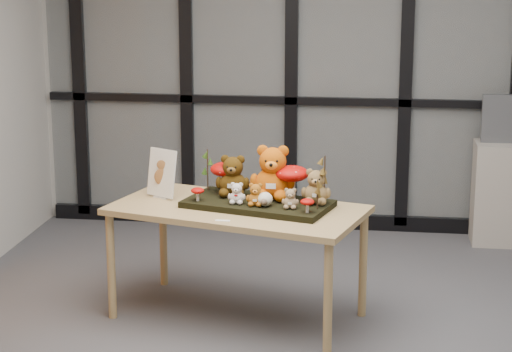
# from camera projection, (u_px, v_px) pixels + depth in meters

# --- Properties ---
(room_shell) EXTENTS (5.00, 5.00, 5.00)m
(room_shell) POSITION_uv_depth(u_px,v_px,m) (332.00, 55.00, 4.82)
(room_shell) COLOR #B2AFA8
(room_shell) RESTS_ON floor
(glass_partition) EXTENTS (4.90, 0.06, 2.78)m
(glass_partition) POSITION_uv_depth(u_px,v_px,m) (349.00, 55.00, 7.26)
(glass_partition) COLOR #2D383F
(glass_partition) RESTS_ON floor
(display_table) EXTENTS (1.65, 1.13, 0.70)m
(display_table) POSITION_uv_depth(u_px,v_px,m) (237.00, 218.00, 5.60)
(display_table) COLOR tan
(display_table) RESTS_ON floor
(diorama_tray) EXTENTS (0.95, 0.65, 0.04)m
(diorama_tray) POSITION_uv_depth(u_px,v_px,m) (258.00, 204.00, 5.58)
(diorama_tray) COLOR black
(diorama_tray) RESTS_ON display_table
(bear_pooh_yellow) EXTENTS (0.34, 0.32, 0.36)m
(bear_pooh_yellow) POSITION_uv_depth(u_px,v_px,m) (273.00, 169.00, 5.60)
(bear_pooh_yellow) COLOR #CC5809
(bear_pooh_yellow) RESTS_ON diorama_tray
(bear_brown_medium) EXTENTS (0.26, 0.24, 0.28)m
(bear_brown_medium) POSITION_uv_depth(u_px,v_px,m) (233.00, 173.00, 5.68)
(bear_brown_medium) COLOR #3F2809
(bear_brown_medium) RESTS_ON diorama_tray
(bear_tan_back) EXTENTS (0.21, 0.20, 0.23)m
(bear_tan_back) POSITION_uv_depth(u_px,v_px,m) (316.00, 184.00, 5.50)
(bear_tan_back) COLOR olive
(bear_tan_back) RESTS_ON diorama_tray
(bear_small_yellow) EXTENTS (0.14, 0.13, 0.15)m
(bear_small_yellow) POSITION_uv_depth(u_px,v_px,m) (256.00, 193.00, 5.46)
(bear_small_yellow) COLOR #AB5F17
(bear_small_yellow) RESTS_ON diorama_tray
(bear_white_bow) EXTENTS (0.13, 0.12, 0.14)m
(bear_white_bow) POSITION_uv_depth(u_px,v_px,m) (237.00, 192.00, 5.51)
(bear_white_bow) COLOR silver
(bear_white_bow) RESTS_ON diorama_tray
(bear_beige_small) EXTENTS (0.12, 0.12, 0.13)m
(bear_beige_small) POSITION_uv_depth(u_px,v_px,m) (290.00, 197.00, 5.40)
(bear_beige_small) COLOR #9B7F5A
(bear_beige_small) RESTS_ON diorama_tray
(plush_cream_hedgehog) EXTENTS (0.09, 0.08, 0.09)m
(plush_cream_hedgehog) POSITION_uv_depth(u_px,v_px,m) (265.00, 198.00, 5.45)
(plush_cream_hedgehog) COLOR #EBE5CA
(plush_cream_hedgehog) RESTS_ON diorama_tray
(mushroom_back_left) EXTENTS (0.19, 0.19, 0.21)m
(mushroom_back_left) POSITION_uv_depth(u_px,v_px,m) (226.00, 176.00, 5.75)
(mushroom_back_left) COLOR #A90905
(mushroom_back_left) RESTS_ON diorama_tray
(mushroom_back_right) EXTENTS (0.21, 0.21, 0.23)m
(mushroom_back_right) POSITION_uv_depth(u_px,v_px,m) (292.00, 181.00, 5.59)
(mushroom_back_right) COLOR #A90905
(mushroom_back_right) RESTS_ON diorama_tray
(mushroom_front_left) EXTENTS (0.08, 0.08, 0.09)m
(mushroom_front_left) POSITION_uv_depth(u_px,v_px,m) (198.00, 194.00, 5.57)
(mushroom_front_left) COLOR #A90905
(mushroom_front_left) RESTS_ON diorama_tray
(mushroom_front_right) EXTENTS (0.08, 0.08, 0.09)m
(mushroom_front_right) POSITION_uv_depth(u_px,v_px,m) (307.00, 205.00, 5.32)
(mushroom_front_right) COLOR #A90905
(mushroom_front_right) RESTS_ON diorama_tray
(sprig_green_far_left) EXTENTS (0.05, 0.05, 0.26)m
(sprig_green_far_left) POSITION_uv_depth(u_px,v_px,m) (208.00, 170.00, 5.80)
(sprig_green_far_left) COLOR #16340C
(sprig_green_far_left) RESTS_ON diorama_tray
(sprig_green_mid_left) EXTENTS (0.05, 0.05, 0.20)m
(sprig_green_mid_left) POSITION_uv_depth(u_px,v_px,m) (235.00, 175.00, 5.78)
(sprig_green_mid_left) COLOR #16340C
(sprig_green_mid_left) RESTS_ON diorama_tray
(sprig_dry_far_right) EXTENTS (0.05, 0.05, 0.29)m
(sprig_dry_far_right) POSITION_uv_depth(u_px,v_px,m) (325.00, 180.00, 5.48)
(sprig_dry_far_right) COLOR brown
(sprig_dry_far_right) RESTS_ON diorama_tray
(sprig_dry_mid_right) EXTENTS (0.05, 0.05, 0.17)m
(sprig_dry_mid_right) POSITION_uv_depth(u_px,v_px,m) (317.00, 194.00, 5.39)
(sprig_dry_mid_right) COLOR brown
(sprig_dry_mid_right) RESTS_ON diorama_tray
(sprig_green_centre) EXTENTS (0.05, 0.05, 0.19)m
(sprig_green_centre) POSITION_uv_depth(u_px,v_px,m) (262.00, 179.00, 5.73)
(sprig_green_centre) COLOR #16340C
(sprig_green_centre) RESTS_ON diorama_tray
(sign_holder) EXTENTS (0.22, 0.15, 0.31)m
(sign_holder) POSITION_uv_depth(u_px,v_px,m) (162.00, 175.00, 5.77)
(sign_holder) COLOR silver
(sign_holder) RESTS_ON display_table
(label_card) EXTENTS (0.08, 0.03, 0.00)m
(label_card) POSITION_uv_depth(u_px,v_px,m) (223.00, 221.00, 5.30)
(label_card) COLOR white
(label_card) RESTS_ON display_table
(cabinet) EXTENTS (0.59, 0.35, 0.79)m
(cabinet) POSITION_uv_depth(u_px,v_px,m) (512.00, 194.00, 7.12)
(cabinet) COLOR #A29B91
(cabinet) RESTS_ON floor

